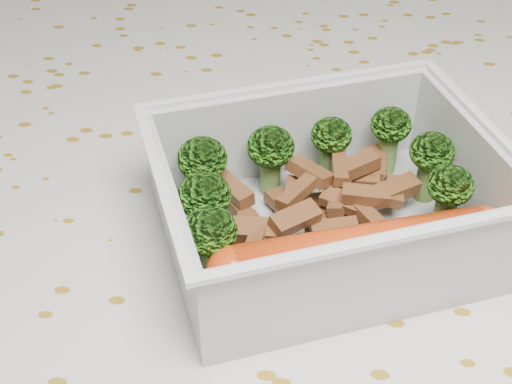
{
  "coord_description": "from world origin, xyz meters",
  "views": [
    {
      "loc": [
        0.03,
        -0.34,
        1.05
      ],
      "look_at": [
        -0.0,
        -0.01,
        0.78
      ],
      "focal_mm": 50.0,
      "sensor_mm": 36.0,
      "label": 1
    }
  ],
  "objects": [
    {
      "name": "dining_table",
      "position": [
        0.0,
        0.0,
        0.67
      ],
      "size": [
        1.4,
        0.9,
        0.75
      ],
      "color": "brown",
      "rests_on": "ground"
    },
    {
      "name": "sausage",
      "position": [
        0.06,
        -0.06,
        0.78
      ],
      "size": [
        0.16,
        0.07,
        0.03
      ],
      "color": "#C0390F",
      "rests_on": "lunch_container"
    },
    {
      "name": "broccoli_florets",
      "position": [
        0.02,
        -0.0,
        0.79
      ],
      "size": [
        0.17,
        0.14,
        0.05
      ],
      "color": "#608C3F",
      "rests_on": "lunch_container"
    },
    {
      "name": "tablecloth",
      "position": [
        0.0,
        0.0,
        0.72
      ],
      "size": [
        1.46,
        0.96,
        0.19
      ],
      "color": "silver",
      "rests_on": "dining_table"
    },
    {
      "name": "meat_pile",
      "position": [
        0.03,
        -0.01,
        0.78
      ],
      "size": [
        0.13,
        0.11,
        0.03
      ],
      "color": "brown",
      "rests_on": "lunch_container"
    },
    {
      "name": "lunch_container",
      "position": [
        0.04,
        -0.02,
        0.78
      ],
      "size": [
        0.24,
        0.21,
        0.07
      ],
      "color": "silver",
      "rests_on": "tablecloth"
    }
  ]
}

